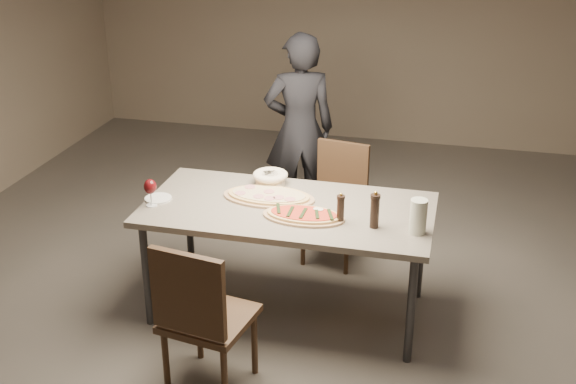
% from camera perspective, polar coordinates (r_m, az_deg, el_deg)
% --- Properties ---
extents(room, '(7.00, 7.00, 7.00)m').
position_cam_1_polar(room, '(4.26, 0.00, 6.79)').
color(room, '#59534C').
rests_on(room, ground).
extents(dining_table, '(1.80, 0.90, 0.75)m').
position_cam_1_polar(dining_table, '(4.52, 0.00, -1.82)').
color(dining_table, gray).
rests_on(dining_table, ground).
extents(zucchini_pizza, '(0.50, 0.28, 0.05)m').
position_cam_1_polar(zucchini_pizza, '(4.34, 1.26, -1.85)').
color(zucchini_pizza, tan).
rests_on(zucchini_pizza, dining_table).
extents(ham_pizza, '(0.60, 0.33, 0.04)m').
position_cam_1_polar(ham_pizza, '(4.60, -1.53, -0.33)').
color(ham_pizza, tan).
rests_on(ham_pizza, dining_table).
extents(bread_basket, '(0.23, 0.23, 0.08)m').
position_cam_1_polar(bread_basket, '(4.80, -1.41, 1.18)').
color(bread_basket, beige).
rests_on(bread_basket, dining_table).
extents(oil_dish, '(0.13, 0.13, 0.02)m').
position_cam_1_polar(oil_dish, '(4.75, -1.33, 0.38)').
color(oil_dish, white).
rests_on(oil_dish, dining_table).
extents(pepper_mill_left, '(0.05, 0.05, 0.19)m').
position_cam_1_polar(pepper_mill_left, '(4.26, 4.18, -1.32)').
color(pepper_mill_left, black).
rests_on(pepper_mill_left, dining_table).
extents(pepper_mill_right, '(0.06, 0.06, 0.23)m').
position_cam_1_polar(pepper_mill_right, '(4.22, 6.87, -1.45)').
color(pepper_mill_right, black).
rests_on(pepper_mill_right, dining_table).
extents(carafe, '(0.10, 0.10, 0.21)m').
position_cam_1_polar(carafe, '(4.19, 10.25, -1.91)').
color(carafe, silver).
rests_on(carafe, dining_table).
extents(wine_glass, '(0.08, 0.08, 0.18)m').
position_cam_1_polar(wine_glass, '(4.53, -10.83, 0.36)').
color(wine_glass, silver).
rests_on(wine_glass, dining_table).
extents(side_plate, '(0.17, 0.17, 0.01)m').
position_cam_1_polar(side_plate, '(4.66, -10.22, -0.50)').
color(side_plate, white).
rests_on(side_plate, dining_table).
extents(chair_near, '(0.51, 0.51, 0.93)m').
position_cam_1_polar(chair_near, '(3.89, -6.93, -9.43)').
color(chair_near, '#402B1B').
rests_on(chair_near, ground).
extents(chair_far, '(0.47, 0.47, 0.87)m').
position_cam_1_polar(chair_far, '(5.31, 3.93, -0.27)').
color(chair_far, '#402B1B').
rests_on(chair_far, ground).
extents(diner, '(0.66, 0.55, 1.56)m').
position_cam_1_polar(diner, '(5.79, 0.91, 4.99)').
color(diner, black).
rests_on(diner, ground).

